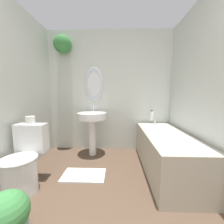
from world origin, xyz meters
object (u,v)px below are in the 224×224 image
bathtub (166,151)px  shampoo_bottle (151,116)px  pedestal_sink (92,122)px  toilet (24,164)px  toilet_paper_roll (30,120)px  potted_plant (7,221)px

bathtub → shampoo_bottle: (-0.07, 0.65, 0.44)m
pedestal_sink → bathtub: size_ratio=0.59×
toilet → shampoo_bottle: size_ratio=3.84×
shampoo_bottle → toilet_paper_roll: 2.02m
toilet_paper_roll → pedestal_sink: bearing=50.9°
potted_plant → toilet_paper_roll: size_ratio=4.11×
toilet_paper_roll → potted_plant: bearing=-69.0°
pedestal_sink → potted_plant: size_ratio=2.01×
toilet → bathtub: size_ratio=0.50×
pedestal_sink → bathtub: bearing=-22.9°
bathtub → shampoo_bottle: shampoo_bottle is taller
toilet → potted_plant: bearing=-63.6°
pedestal_sink → potted_plant: 1.73m
bathtub → toilet_paper_roll: 1.95m
pedestal_sink → bathtub: (1.20, -0.51, -0.34)m
potted_plant → toilet_paper_roll: (-0.33, 0.85, 0.58)m
shampoo_bottle → bathtub: bearing=-83.9°
toilet_paper_roll → bathtub: bearing=9.0°
potted_plant → bathtub: bearing=36.7°
pedestal_sink → shampoo_bottle: pedestal_sink is taller
toilet → pedestal_sink: size_ratio=0.84×
toilet → potted_plant: toilet is taller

